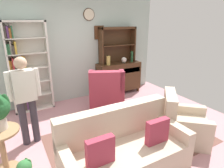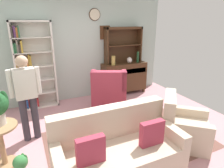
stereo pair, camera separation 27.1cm
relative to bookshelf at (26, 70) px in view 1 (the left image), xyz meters
name	(u,v)px [view 1 (the left image)]	position (x,y,z in m)	size (l,w,h in m)	color
ground_plane	(113,134)	(1.21, -1.94, -1.01)	(5.40, 4.60, 0.02)	#C68C93
wall_back	(73,48)	(1.22, 0.19, 0.41)	(5.00, 0.09, 2.80)	#ADC1B7
area_rug	(130,139)	(1.41, -2.24, -1.00)	(2.88, 1.82, 0.01)	brown
bookshelf	(26,70)	(0.00, 0.00, 0.00)	(0.90, 0.30, 2.10)	silver
sideboard	(119,76)	(2.48, -0.08, -0.49)	(1.30, 0.45, 0.92)	#422816
sideboard_hutch	(117,40)	(2.48, 0.03, 0.56)	(1.10, 0.26, 1.00)	#422816
vase_tall	(108,60)	(2.09, -0.16, 0.04)	(0.11, 0.11, 0.25)	tan
vase_round	(124,60)	(2.61, -0.15, 0.01)	(0.15, 0.15, 0.17)	beige
bottle_wine	(132,57)	(2.87, -0.17, 0.08)	(0.07, 0.07, 0.32)	#194223
couch_floral	(124,151)	(0.89, -2.82, -0.69)	(1.81, 0.86, 0.90)	beige
armchair_floral	(182,125)	(2.25, -2.70, -0.71)	(1.08, 1.08, 0.88)	beige
wingback_chair	(106,96)	(1.57, -1.01, -0.62)	(1.04, 1.05, 1.05)	#A33347
plant_stand	(2,147)	(-0.61, -2.00, -0.59)	(0.52, 0.52, 0.67)	#A87F56
potted_plant_small	(25,168)	(-0.38, -2.28, -0.83)	(0.21, 0.21, 0.28)	beige
person_reading	(25,95)	(-0.18, -1.44, -0.09)	(0.53, 0.23, 1.56)	#38333D
coffee_table	(95,120)	(0.88, -1.86, -0.65)	(0.80, 0.50, 0.42)	#422816
book_stack	(97,116)	(0.91, -1.90, -0.54)	(0.17, 0.15, 0.08)	gold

